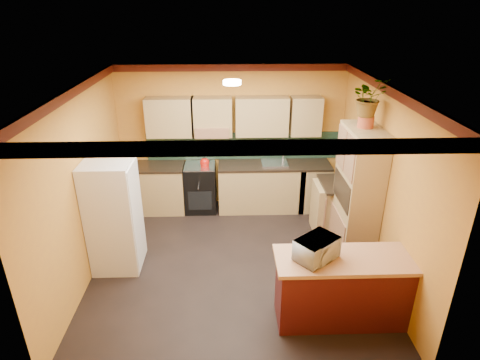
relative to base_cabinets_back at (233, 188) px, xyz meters
name	(u,v)px	position (x,y,z in m)	size (l,w,h in m)	color
room_shell	(234,128)	(0.00, -1.52, 1.65)	(4.24, 4.24, 2.72)	black
base_cabinets_back	(233,188)	(0.00, 0.00, 0.00)	(3.65, 0.60, 0.88)	tan
countertop_back	(233,166)	(0.00, 0.00, 0.46)	(3.65, 0.62, 0.04)	black
stove	(201,188)	(-0.62, 0.00, 0.02)	(0.58, 0.58, 0.91)	black
kettle	(205,162)	(-0.52, -0.05, 0.56)	(0.17, 0.17, 0.18)	red
sink	(275,163)	(0.78, 0.00, 0.50)	(0.48, 0.40, 0.03)	silver
base_cabinets_right	(337,208)	(1.78, -0.87, 0.00)	(0.60, 0.80, 0.88)	tan
countertop_right	(340,184)	(1.78, -0.87, 0.46)	(0.62, 0.80, 0.04)	black
fridge	(114,216)	(-1.77, -1.76, 0.41)	(0.68, 0.66, 1.70)	white
pantry	(357,196)	(1.83, -1.62, 0.61)	(0.48, 0.90, 2.10)	tan
fern_pot	(366,122)	(1.83, -1.57, 1.74)	(0.22, 0.22, 0.16)	#AD4929
fern	(369,97)	(1.83, -1.57, 2.09)	(0.48, 0.41, 0.53)	tan
breakfast_bar	(350,291)	(1.40, -3.01, 0.00)	(1.80, 0.55, 0.88)	#531313
bar_top	(355,259)	(1.40, -3.01, 0.47)	(1.90, 0.65, 0.05)	tan
microwave	(317,249)	(0.93, -3.01, 0.63)	(0.50, 0.34, 0.27)	white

